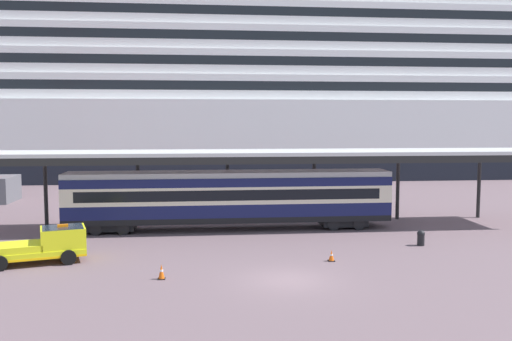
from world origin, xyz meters
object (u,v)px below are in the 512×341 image
at_px(train_carriage, 229,197).
at_px(service_truck, 45,244).
at_px(quay_bollard, 421,237).
at_px(cruise_ship, 133,76).
at_px(traffic_cone_mid, 331,256).
at_px(traffic_cone_near, 161,272).

bearing_deg(train_carriage, service_truck, -142.46).
xyz_separation_m(service_truck, quay_bollard, (21.81, 1.81, -0.47)).
relative_size(cruise_ship, service_truck, 31.45).
bearing_deg(service_truck, quay_bollard, 4.74).
height_order(train_carriage, traffic_cone_mid, train_carriage).
xyz_separation_m(service_truck, traffic_cone_mid, (15.45, -1.32, -0.69)).
bearing_deg(cruise_ship, quay_bollard, -65.06).
bearing_deg(traffic_cone_mid, cruise_ship, 107.56).
bearing_deg(quay_bollard, service_truck, -175.26).
bearing_deg(traffic_cone_near, traffic_cone_mid, 15.54).
xyz_separation_m(cruise_ship, traffic_cone_mid, (16.64, -52.57, -13.79)).
xyz_separation_m(traffic_cone_near, quay_bollard, (15.34, 5.62, 0.15)).
bearing_deg(quay_bollard, traffic_cone_mid, -153.83).
distance_m(cruise_ship, quay_bollard, 56.20).
relative_size(cruise_ship, train_carriage, 7.76).
bearing_deg(traffic_cone_mid, quay_bollard, 26.17).
relative_size(cruise_ship, traffic_cone_mid, 290.34).
relative_size(cruise_ship, traffic_cone_near, 237.15).
distance_m(train_carriage, traffic_cone_mid, 10.78).
bearing_deg(quay_bollard, cruise_ship, 114.94).
height_order(traffic_cone_near, traffic_cone_mid, traffic_cone_near).
bearing_deg(service_truck, traffic_cone_mid, -4.87).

